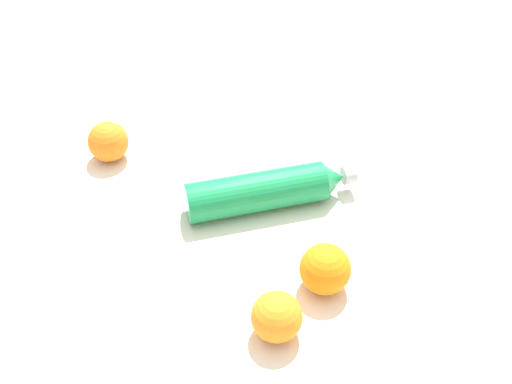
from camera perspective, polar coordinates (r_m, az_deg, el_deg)
The scene contains 5 objects.
ground_plane at distance 1.14m, azimuth 2.44°, elevation 0.24°, with size 2.40×2.40×0.00m, color silver.
water_bottle at distance 1.09m, azimuth 1.09°, elevation 0.19°, with size 0.14×0.30×0.07m.
orange_0 at distance 0.90m, azimuth 1.84°, elevation -10.98°, with size 0.07×0.07×0.07m, color orange.
orange_1 at distance 0.96m, azimuth 6.14°, elevation -6.81°, with size 0.08×0.08×0.08m, color orange.
orange_2 at distance 1.22m, azimuth -12.96°, elevation 4.36°, with size 0.07×0.07×0.07m, color orange.
Camera 1 is at (0.87, -0.03, 0.74)m, focal length 45.18 mm.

